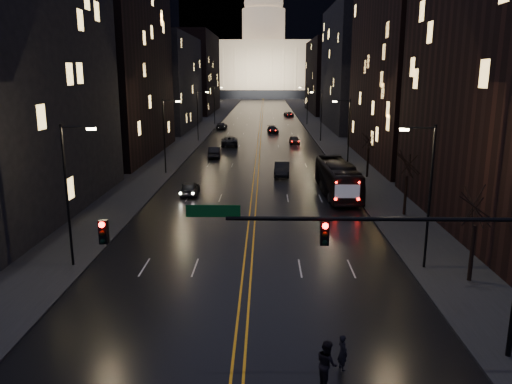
{
  "coord_description": "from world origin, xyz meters",
  "views": [
    {
      "loc": [
        1.08,
        -19.29,
        11.88
      ],
      "look_at": [
        0.47,
        13.46,
        4.09
      ],
      "focal_mm": 35.0,
      "sensor_mm": 36.0,
      "label": 1
    }
  ],
  "objects_px": {
    "traffic_signal": "(383,245)",
    "receding_car_a": "(282,169)",
    "oncoming_car_b": "(215,152)",
    "bus": "(338,179)",
    "pedestrian_a": "(343,352)",
    "oncoming_car_a": "(190,188)",
    "pedestrian_b": "(327,363)"
  },
  "relations": [
    {
      "from": "receding_car_a",
      "to": "pedestrian_a",
      "type": "relative_size",
      "value": 3.24
    },
    {
      "from": "bus",
      "to": "receding_car_a",
      "type": "relative_size",
      "value": 2.39
    },
    {
      "from": "traffic_signal",
      "to": "bus",
      "type": "relative_size",
      "value": 1.44
    },
    {
      "from": "oncoming_car_a",
      "to": "receding_car_a",
      "type": "bearing_deg",
      "value": -135.36
    },
    {
      "from": "oncoming_car_b",
      "to": "pedestrian_a",
      "type": "height_order",
      "value": "oncoming_car_b"
    },
    {
      "from": "oncoming_car_a",
      "to": "oncoming_car_b",
      "type": "xyz_separation_m",
      "value": [
        0.17,
        23.17,
        0.06
      ]
    },
    {
      "from": "traffic_signal",
      "to": "receding_car_a",
      "type": "relative_size",
      "value": 3.44
    },
    {
      "from": "oncoming_car_a",
      "to": "receding_car_a",
      "type": "height_order",
      "value": "receding_car_a"
    },
    {
      "from": "pedestrian_a",
      "to": "bus",
      "type": "bearing_deg",
      "value": -29.6
    },
    {
      "from": "bus",
      "to": "pedestrian_b",
      "type": "relative_size",
      "value": 6.27
    },
    {
      "from": "traffic_signal",
      "to": "pedestrian_b",
      "type": "bearing_deg",
      "value": -140.28
    },
    {
      "from": "traffic_signal",
      "to": "pedestrian_a",
      "type": "distance_m",
      "value": 4.71
    },
    {
      "from": "bus",
      "to": "pedestrian_b",
      "type": "bearing_deg",
      "value": -100.97
    },
    {
      "from": "traffic_signal",
      "to": "pedestrian_b",
      "type": "height_order",
      "value": "traffic_signal"
    },
    {
      "from": "receding_car_a",
      "to": "pedestrian_a",
      "type": "bearing_deg",
      "value": -85.3
    },
    {
      "from": "oncoming_car_b",
      "to": "pedestrian_a",
      "type": "xyz_separation_m",
      "value": [
        10.57,
        -53.26,
        -0.01
      ]
    },
    {
      "from": "oncoming_car_b",
      "to": "bus",
      "type": "bearing_deg",
      "value": 119.4
    },
    {
      "from": "oncoming_car_a",
      "to": "pedestrian_b",
      "type": "xyz_separation_m",
      "value": [
        9.95,
        -31.18,
        0.23
      ]
    },
    {
      "from": "oncoming_car_b",
      "to": "pedestrian_b",
      "type": "xyz_separation_m",
      "value": [
        9.78,
        -54.35,
        0.17
      ]
    },
    {
      "from": "receding_car_a",
      "to": "bus",
      "type": "bearing_deg",
      "value": -58.42
    },
    {
      "from": "bus",
      "to": "oncoming_car_b",
      "type": "relative_size",
      "value": 2.52
    },
    {
      "from": "oncoming_car_a",
      "to": "traffic_signal",
      "type": "bearing_deg",
      "value": 111.42
    },
    {
      "from": "oncoming_car_a",
      "to": "pedestrian_a",
      "type": "bearing_deg",
      "value": 108.11
    },
    {
      "from": "oncoming_car_b",
      "to": "pedestrian_b",
      "type": "relative_size",
      "value": 2.49
    },
    {
      "from": "oncoming_car_a",
      "to": "oncoming_car_b",
      "type": "height_order",
      "value": "oncoming_car_b"
    },
    {
      "from": "oncoming_car_a",
      "to": "pedestrian_a",
      "type": "xyz_separation_m",
      "value": [
        10.73,
        -30.09,
        0.05
      ]
    },
    {
      "from": "pedestrian_a",
      "to": "pedestrian_b",
      "type": "relative_size",
      "value": 0.81
    },
    {
      "from": "receding_car_a",
      "to": "traffic_signal",
      "type": "bearing_deg",
      "value": -82.89
    },
    {
      "from": "oncoming_car_a",
      "to": "pedestrian_b",
      "type": "height_order",
      "value": "pedestrian_b"
    },
    {
      "from": "pedestrian_a",
      "to": "pedestrian_b",
      "type": "distance_m",
      "value": 1.36
    },
    {
      "from": "bus",
      "to": "oncoming_car_a",
      "type": "xyz_separation_m",
      "value": [
        -14.77,
        -0.32,
        -0.95
      ]
    },
    {
      "from": "traffic_signal",
      "to": "bus",
      "type": "bearing_deg",
      "value": 85.31
    }
  ]
}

